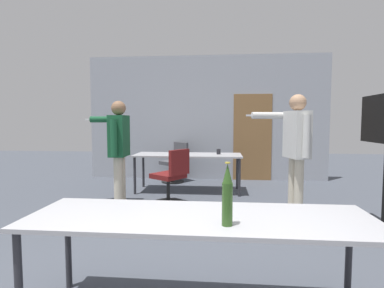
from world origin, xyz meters
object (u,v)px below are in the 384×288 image
(person_right_polo, at_px, (118,143))
(person_left_plaid, at_px, (296,143))
(office_chair_side_rolled, at_px, (175,164))
(drink_cup, at_px, (219,152))
(office_chair_mid_tucked, at_px, (171,178))
(beer_bottle, at_px, (227,196))

(person_right_polo, height_order, person_left_plaid, person_left_plaid)
(office_chair_side_rolled, distance_m, drink_cup, 1.40)
(person_right_polo, distance_m, person_left_plaid, 2.75)
(office_chair_mid_tucked, height_order, beer_bottle, beer_bottle)
(office_chair_mid_tucked, distance_m, beer_bottle, 3.25)
(office_chair_side_rolled, xyz_separation_m, office_chair_mid_tucked, (0.22, -1.91, 0.02))
(person_left_plaid, height_order, office_chair_side_rolled, person_left_plaid)
(person_left_plaid, bearing_deg, beer_bottle, 144.25)
(person_left_plaid, xyz_separation_m, office_chair_mid_tucked, (-1.91, 0.46, -0.65))
(office_chair_mid_tucked, bearing_deg, office_chair_side_rolled, 41.73)
(person_left_plaid, xyz_separation_m, drink_cup, (-1.13, 1.48, -0.29))
(beer_bottle, bearing_deg, drink_cup, 90.95)
(office_chair_side_rolled, xyz_separation_m, drink_cup, (1.01, -0.89, 0.38))
(beer_bottle, xyz_separation_m, drink_cup, (-0.07, 4.10, -0.13))
(office_chair_side_rolled, bearing_deg, beer_bottle, 141.61)
(office_chair_side_rolled, distance_m, office_chair_mid_tucked, 1.92)
(person_left_plaid, bearing_deg, drink_cup, 23.52)
(person_right_polo, relative_size, office_chair_mid_tucked, 1.84)
(office_chair_mid_tucked, distance_m, drink_cup, 1.33)
(office_chair_side_rolled, bearing_deg, person_left_plaid, 171.45)
(office_chair_mid_tucked, bearing_deg, beer_bottle, -129.40)
(drink_cup, bearing_deg, office_chair_side_rolled, 138.35)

